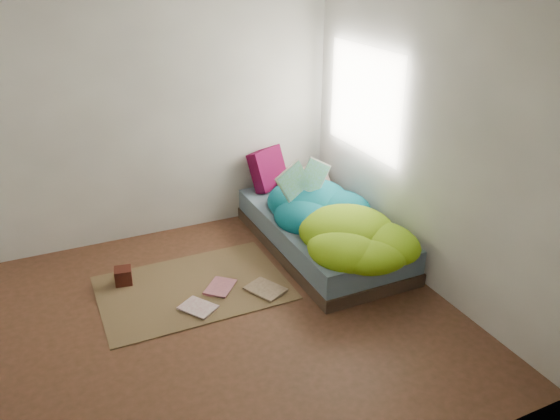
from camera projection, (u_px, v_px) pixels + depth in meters
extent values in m
cube|color=#4A301C|center=(231.00, 318.00, 4.40)|extent=(3.50, 3.50, 0.00)
cube|color=#B4B2AB|center=(163.00, 109.00, 5.28)|extent=(3.50, 0.04, 2.60)
cube|color=#B4B2AB|center=(357.00, 295.00, 2.41)|extent=(3.50, 0.04, 2.60)
cube|color=#B4B2AB|center=(424.00, 136.00, 4.51)|extent=(0.04, 3.50, 2.60)
cube|color=white|center=(364.00, 100.00, 5.20)|extent=(0.01, 1.00, 1.20)
cube|color=#382A1E|center=(321.00, 243.00, 5.43)|extent=(1.00, 2.00, 0.12)
cube|color=#496176|center=(321.00, 227.00, 5.35)|extent=(0.98, 1.96, 0.22)
cube|color=brown|center=(193.00, 288.00, 4.79)|extent=(1.60, 1.10, 0.01)
cube|color=white|center=(303.00, 180.00, 6.02)|extent=(0.65, 0.52, 0.13)
cube|color=#460427|center=(268.00, 169.00, 5.90)|extent=(0.45, 0.33, 0.43)
cube|color=#3C0D0D|center=(123.00, 276.00, 4.82)|extent=(0.17, 0.17, 0.14)
imported|color=white|center=(190.00, 314.00, 4.41)|extent=(0.33, 0.35, 0.02)
imported|color=#CC757B|center=(209.00, 285.00, 4.79)|extent=(0.35, 0.36, 0.03)
imported|color=tan|center=(257.00, 295.00, 4.65)|extent=(0.35, 0.39, 0.02)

